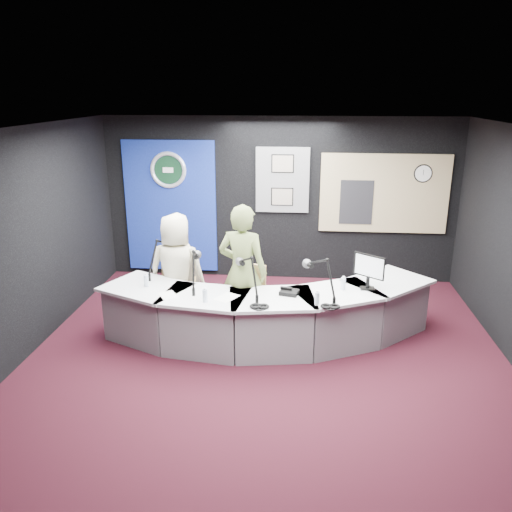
# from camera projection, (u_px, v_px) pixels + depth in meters

# --- Properties ---
(ground) EXTENTS (6.00, 6.00, 0.00)m
(ground) POSITION_uv_depth(u_px,v_px,m) (266.00, 360.00, 6.39)
(ground) COLOR black
(ground) RESTS_ON ground
(ceiling) EXTENTS (6.00, 6.00, 0.02)m
(ceiling) POSITION_uv_depth(u_px,v_px,m) (268.00, 130.00, 5.52)
(ceiling) COLOR silver
(ceiling) RESTS_ON ground
(wall_back) EXTENTS (6.00, 0.02, 2.80)m
(wall_back) POSITION_uv_depth(u_px,v_px,m) (279.00, 200.00, 8.79)
(wall_back) COLOR black
(wall_back) RESTS_ON ground
(wall_front) EXTENTS (6.00, 0.02, 2.80)m
(wall_front) POSITION_uv_depth(u_px,v_px,m) (232.00, 403.00, 3.11)
(wall_front) COLOR black
(wall_front) RESTS_ON ground
(wall_left) EXTENTS (0.02, 6.00, 2.80)m
(wall_left) POSITION_uv_depth(u_px,v_px,m) (20.00, 246.00, 6.21)
(wall_left) COLOR black
(wall_left) RESTS_ON ground
(broadcast_desk) EXTENTS (4.50, 1.90, 0.75)m
(broadcast_desk) POSITION_uv_depth(u_px,v_px,m) (266.00, 314.00, 6.80)
(broadcast_desk) COLOR silver
(broadcast_desk) RESTS_ON ground
(backdrop_panel) EXTENTS (1.60, 0.05, 2.30)m
(backdrop_panel) POSITION_uv_depth(u_px,v_px,m) (171.00, 207.00, 8.98)
(backdrop_panel) COLOR navy
(backdrop_panel) RESTS_ON wall_back
(agency_seal) EXTENTS (0.63, 0.07, 0.63)m
(agency_seal) POSITION_uv_depth(u_px,v_px,m) (168.00, 170.00, 8.74)
(agency_seal) COLOR silver
(agency_seal) RESTS_ON backdrop_panel
(seal_center) EXTENTS (0.48, 0.01, 0.48)m
(seal_center) POSITION_uv_depth(u_px,v_px,m) (168.00, 170.00, 8.74)
(seal_center) COLOR black
(seal_center) RESTS_ON backdrop_panel
(pinboard) EXTENTS (0.90, 0.04, 1.10)m
(pinboard) POSITION_uv_depth(u_px,v_px,m) (282.00, 180.00, 8.65)
(pinboard) COLOR slate
(pinboard) RESTS_ON wall_back
(framed_photo_upper) EXTENTS (0.34, 0.02, 0.27)m
(framed_photo_upper) POSITION_uv_depth(u_px,v_px,m) (283.00, 164.00, 8.54)
(framed_photo_upper) COLOR gray
(framed_photo_upper) RESTS_ON pinboard
(framed_photo_lower) EXTENTS (0.34, 0.02, 0.27)m
(framed_photo_lower) POSITION_uv_depth(u_px,v_px,m) (282.00, 197.00, 8.71)
(framed_photo_lower) COLOR gray
(framed_photo_lower) RESTS_ON pinboard
(booth_window_frame) EXTENTS (2.12, 0.06, 1.32)m
(booth_window_frame) POSITION_uv_depth(u_px,v_px,m) (384.00, 194.00, 8.57)
(booth_window_frame) COLOR tan
(booth_window_frame) RESTS_ON wall_back
(booth_glow) EXTENTS (2.00, 0.02, 1.20)m
(booth_glow) POSITION_uv_depth(u_px,v_px,m) (384.00, 194.00, 8.56)
(booth_glow) COLOR #D7A988
(booth_glow) RESTS_ON booth_window_frame
(equipment_rack) EXTENTS (0.55, 0.02, 0.75)m
(equipment_rack) POSITION_uv_depth(u_px,v_px,m) (356.00, 202.00, 8.62)
(equipment_rack) COLOR black
(equipment_rack) RESTS_ON booth_window_frame
(wall_clock) EXTENTS (0.28, 0.01, 0.28)m
(wall_clock) POSITION_uv_depth(u_px,v_px,m) (423.00, 174.00, 8.38)
(wall_clock) COLOR white
(wall_clock) RESTS_ON booth_window_frame
(armchair_left) EXTENTS (0.56, 0.56, 0.89)m
(armchair_left) POSITION_uv_depth(u_px,v_px,m) (178.00, 295.00, 7.24)
(armchair_left) COLOR #9E7D48
(armchair_left) RESTS_ON ground
(armchair_right) EXTENTS (0.70, 0.70, 0.99)m
(armchair_right) POSITION_uv_depth(u_px,v_px,m) (243.00, 301.00, 6.91)
(armchair_right) COLOR #9E7D48
(armchair_right) RESTS_ON ground
(draped_jacket) EXTENTS (0.51, 0.17, 0.70)m
(draped_jacket) POSITION_uv_depth(u_px,v_px,m) (182.00, 277.00, 7.42)
(draped_jacket) COLOR #666056
(draped_jacket) RESTS_ON armchair_left
(person_man) EXTENTS (0.81, 0.54, 1.62)m
(person_man) POSITION_uv_depth(u_px,v_px,m) (177.00, 271.00, 7.13)
(person_man) COLOR beige
(person_man) RESTS_ON ground
(person_woman) EXTENTS (0.75, 0.58, 1.82)m
(person_woman) POSITION_uv_depth(u_px,v_px,m) (243.00, 272.00, 6.79)
(person_woman) COLOR olive
(person_woman) RESTS_ON ground
(computer_monitor) EXTENTS (0.33, 0.27, 0.28)m
(computer_monitor) POSITION_uv_depth(u_px,v_px,m) (369.00, 266.00, 6.54)
(computer_monitor) COLOR black
(computer_monitor) RESTS_ON broadcast_desk
(desk_phone) EXTENTS (0.26, 0.23, 0.06)m
(desk_phone) POSITION_uv_depth(u_px,v_px,m) (289.00, 293.00, 6.46)
(desk_phone) COLOR black
(desk_phone) RESTS_ON broadcast_desk
(headphones_near) EXTENTS (0.19, 0.19, 0.03)m
(headphones_near) POSITION_uv_depth(u_px,v_px,m) (330.00, 306.00, 6.06)
(headphones_near) COLOR black
(headphones_near) RESTS_ON broadcast_desk
(headphones_far) EXTENTS (0.21, 0.21, 0.04)m
(headphones_far) POSITION_uv_depth(u_px,v_px,m) (259.00, 306.00, 6.06)
(headphones_far) COLOR black
(headphones_far) RESTS_ON broadcast_desk
(paper_stack) EXTENTS (0.31, 0.34, 0.00)m
(paper_stack) POSITION_uv_depth(u_px,v_px,m) (168.00, 295.00, 6.43)
(paper_stack) COLOR white
(paper_stack) RESTS_ON broadcast_desk
(notepad) EXTENTS (0.33, 0.36, 0.00)m
(notepad) POSITION_uv_depth(u_px,v_px,m) (226.00, 297.00, 6.36)
(notepad) COLOR white
(notepad) RESTS_ON broadcast_desk
(boom_mic_a) EXTENTS (0.42, 0.66, 0.60)m
(boom_mic_a) POSITION_uv_depth(u_px,v_px,m) (165.00, 254.00, 7.07)
(boom_mic_a) COLOR black
(boom_mic_a) RESTS_ON broadcast_desk
(boom_mic_b) EXTENTS (0.19, 0.74, 0.60)m
(boom_mic_b) POSITION_uv_depth(u_px,v_px,m) (195.00, 265.00, 6.63)
(boom_mic_b) COLOR black
(boom_mic_b) RESTS_ON broadcast_desk
(boom_mic_c) EXTENTS (0.39, 0.68, 0.60)m
(boom_mic_c) POSITION_uv_depth(u_px,v_px,m) (248.00, 272.00, 6.39)
(boom_mic_c) COLOR black
(boom_mic_c) RESTS_ON broadcast_desk
(boom_mic_d) EXTENTS (0.45, 0.64, 0.60)m
(boom_mic_d) POSITION_uv_depth(u_px,v_px,m) (320.00, 274.00, 6.31)
(boom_mic_d) COLOR black
(boom_mic_d) RESTS_ON broadcast_desk
(water_bottles) EXTENTS (2.62, 0.62, 0.18)m
(water_bottles) POSITION_uv_depth(u_px,v_px,m) (242.00, 288.00, 6.44)
(water_bottles) COLOR silver
(water_bottles) RESTS_ON broadcast_desk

